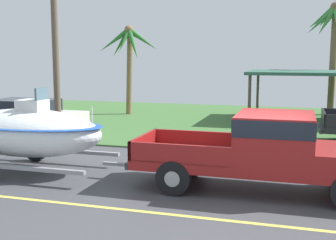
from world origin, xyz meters
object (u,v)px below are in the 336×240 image
(pickup_truck_towing, at_px, (273,149))
(palm_tree_near_left, at_px, (333,28))
(palm_tree_near_right, at_px, (129,48))
(utility_pole, at_px, (55,30))
(parked_sedan_near, at_px, (29,116))
(carport_awning, at_px, (316,74))
(boat_on_trailer, at_px, (26,132))

(pickup_truck_towing, bearing_deg, palm_tree_near_left, 81.77)
(palm_tree_near_right, relative_size, utility_pole, 0.61)
(palm_tree_near_left, relative_size, utility_pole, 0.76)
(pickup_truck_towing, distance_m, palm_tree_near_right, 14.76)
(pickup_truck_towing, height_order, palm_tree_near_left, palm_tree_near_left)
(pickup_truck_towing, bearing_deg, utility_pole, 152.98)
(parked_sedan_near, bearing_deg, palm_tree_near_right, 73.74)
(pickup_truck_towing, xyz_separation_m, carport_awning, (1.29, 11.84, 1.31))
(carport_awning, bearing_deg, palm_tree_near_right, 179.39)
(boat_on_trailer, height_order, utility_pole, utility_pole)
(parked_sedan_near, height_order, palm_tree_near_right, palm_tree_near_right)
(pickup_truck_towing, height_order, parked_sedan_near, pickup_truck_towing)
(boat_on_trailer, relative_size, parked_sedan_near, 1.26)
(parked_sedan_near, bearing_deg, boat_on_trailer, -56.38)
(carport_awning, bearing_deg, boat_on_trailer, -123.66)
(boat_on_trailer, relative_size, utility_pole, 0.72)
(parked_sedan_near, bearing_deg, pickup_truck_towing, -27.94)
(pickup_truck_towing, xyz_separation_m, boat_on_trailer, (-6.60, -0.00, 0.06))
(parked_sedan_near, xyz_separation_m, palm_tree_near_right, (1.91, 6.54, 2.94))
(boat_on_trailer, distance_m, parked_sedan_near, 6.50)
(pickup_truck_towing, xyz_separation_m, palm_tree_near_right, (-8.28, 11.95, 2.58))
(palm_tree_near_left, height_order, palm_tree_near_right, palm_tree_near_left)
(boat_on_trailer, bearing_deg, pickup_truck_towing, 0.00)
(pickup_truck_towing, relative_size, palm_tree_near_left, 1.00)
(carport_awning, bearing_deg, parked_sedan_near, -150.71)
(carport_awning, height_order, utility_pole, utility_pole)
(boat_on_trailer, relative_size, palm_tree_near_left, 0.96)
(boat_on_trailer, bearing_deg, carport_awning, 56.34)
(utility_pole, bearing_deg, parked_sedan_near, 148.75)
(pickup_truck_towing, relative_size, utility_pole, 0.75)
(palm_tree_near_left, height_order, utility_pole, utility_pole)
(carport_awning, bearing_deg, utility_pole, -140.35)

